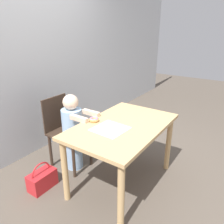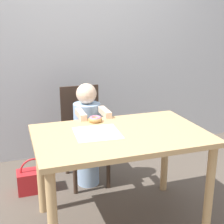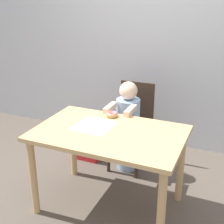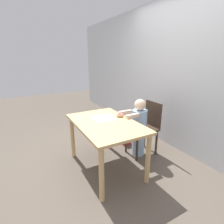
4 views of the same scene
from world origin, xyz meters
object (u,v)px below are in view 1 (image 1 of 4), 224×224
at_px(donut, 94,119).
at_px(chair, 65,132).
at_px(child_figure, 73,132).
at_px(handbag, 42,179).

bearing_deg(donut, chair, 87.52).
distance_m(chair, donut, 0.55).
height_order(chair, child_figure, child_figure).
xyz_separation_m(child_figure, donut, (-0.02, -0.34, 0.25)).
bearing_deg(chair, handbag, -167.97).
distance_m(child_figure, handbag, 0.61).
height_order(child_figure, handbag, child_figure).
height_order(donut, handbag, donut).
height_order(chair, handbag, chair).
bearing_deg(chair, donut, -92.48).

